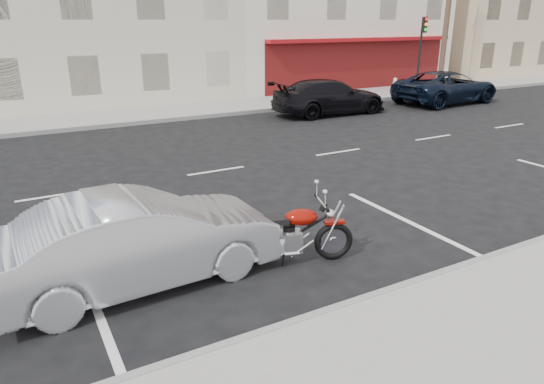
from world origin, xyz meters
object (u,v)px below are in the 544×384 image
at_px(fire_hydrant, 395,84).
at_px(motorcycle, 335,233).
at_px(utility_pole, 449,1).
at_px(sedan_silver, 140,240).
at_px(suv_far, 446,87).
at_px(car_far, 330,97).
at_px(traffic_light, 421,44).

xyz_separation_m(fire_hydrant, motorcycle, (-14.23, -14.12, -0.05)).
bearing_deg(fire_hydrant, utility_pole, 1.64).
distance_m(sedan_silver, suv_far, 19.82).
bearing_deg(car_far, fire_hydrant, -63.04).
height_order(utility_pole, motorcycle, utility_pole).
bearing_deg(sedan_silver, fire_hydrant, -54.74).
bearing_deg(motorcycle, fire_hydrant, 63.66).
bearing_deg(utility_pole, suv_far, -134.04).
height_order(traffic_light, fire_hydrant, traffic_light).
bearing_deg(traffic_light, motorcycle, -138.41).
height_order(utility_pole, car_far, utility_pole).
bearing_deg(car_far, sedan_silver, 134.92).
bearing_deg(fire_hydrant, suv_far, -90.02).
relative_size(motorcycle, sedan_silver, 0.47).
height_order(utility_pole, traffic_light, utility_pole).
relative_size(utility_pole, motorcycle, 4.48).
bearing_deg(suv_far, fire_hydrant, -3.87).
relative_size(fire_hydrant, motorcycle, 0.36).
distance_m(utility_pole, suv_far, 6.42).
height_order(sedan_silver, suv_far, suv_far).
xyz_separation_m(suv_far, car_far, (-6.55, 0.37, -0.03)).
bearing_deg(utility_pole, car_far, -162.08).
bearing_deg(motorcycle, traffic_light, 60.45).
bearing_deg(fire_hydrant, traffic_light, -6.36).
xyz_separation_m(motorcycle, car_far, (7.67, 10.97, 0.25)).
distance_m(utility_pole, traffic_light, 2.97).
bearing_deg(fire_hydrant, sedan_silver, -142.27).
bearing_deg(sedan_silver, car_far, -48.83).
bearing_deg(fire_hydrant, car_far, -154.32).
relative_size(traffic_light, motorcycle, 1.89).
height_order(utility_pole, fire_hydrant, utility_pole).
bearing_deg(sedan_silver, motorcycle, -107.34).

